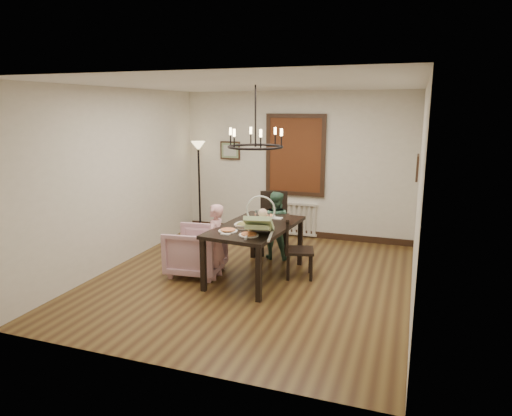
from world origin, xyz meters
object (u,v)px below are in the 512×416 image
Objects in this scene: dining_table at (255,231)px; floor_lamp at (199,188)px; seated_man at (275,231)px; chair_far at (274,223)px; elderly_woman at (215,248)px; drinking_glass at (260,221)px; armchair at (196,251)px; baby_bouncer at (259,222)px; chair_right at (300,247)px.

dining_table is 1.00× the size of floor_lamp.
chair_far is at bearing -70.70° from seated_man.
chair_far is 1.50m from elderly_woman.
floor_lamp is (-1.85, 0.87, 0.36)m from chair_far.
floor_lamp is (-2.00, 2.04, 0.03)m from drinking_glass.
dining_table is at bearing -178.23° from drinking_glass.
drinking_glass is at bearing 7.59° from dining_table.
dining_table is at bearing -104.57° from chair_far.
baby_bouncer is at bearing 67.88° from armchair.
chair_right is 0.98m from baby_bouncer.
chair_right is at bearing -72.23° from chair_far.
armchair is 1.45m from seated_man.
chair_far is at bearing 142.65° from armchair.
drinking_glass is at bearing 92.55° from seated_man.
elderly_woman is (-0.54, -0.25, -0.25)m from dining_table.
chair_right is 0.52× the size of floor_lamp.
baby_bouncer reaches higher than armchair.
armchair is at bearing 152.34° from baby_bouncer.
chair_right is at bearing 50.69° from baby_bouncer.
floor_lamp is (-1.92, 2.05, 0.19)m from dining_table.
elderly_woman is 2.71m from floor_lamp.
drinking_glass reaches higher than dining_table.
seated_man is 1.03m from drinking_glass.
floor_lamp is at bearing 139.04° from dining_table.
dining_table is at bearing 103.41° from baby_bouncer.
elderly_woman reaches higher than armchair.
dining_table is 0.99m from armchair.
dining_table is at bearing 111.41° from elderly_woman.
chair_right is 0.72m from drinking_glass.
drinking_glass is (0.62, 0.25, 0.41)m from elderly_woman.
armchair is 1.12m from drinking_glass.
drinking_glass is (0.98, 0.18, 0.51)m from armchair.
armchair is 0.85× the size of seated_man.
dining_table is 0.65m from elderly_woman.
chair_far is 1.14× the size of seated_man.
armchair is 2.50m from floor_lamp.
armchair is 0.45× the size of floor_lamp.
elderly_woman is 0.78m from drinking_glass.
dining_table is at bearing -46.77° from floor_lamp.
baby_bouncer reaches higher than dining_table.
drinking_glass reaches higher than armchair.
elderly_woman is (-0.47, -1.43, -0.07)m from chair_far.
chair_far reaches higher than drinking_glass.
chair_right is 1.58m from armchair.
dining_table is 1.92× the size of elderly_woman.
seated_man is at bearing -87.76° from chair_far.
seated_man is at bearing 151.94° from elderly_woman.
armchair is at bearing 49.30° from seated_man.
chair_far is 1.15× the size of elderly_woman.
dining_table is at bearing 94.92° from armchair.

